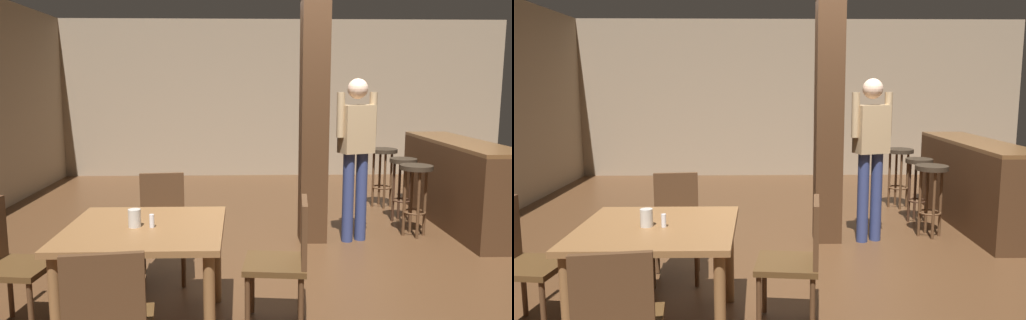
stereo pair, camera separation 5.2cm
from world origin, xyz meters
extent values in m
plane|color=#4C301C|center=(0.00, 0.00, 0.00)|extent=(10.80, 10.80, 0.00)
cube|color=gray|center=(0.00, 4.50, 1.40)|extent=(8.00, 0.10, 2.80)
cube|color=#422816|center=(-0.01, 0.57, 1.40)|extent=(0.28, 0.28, 2.80)
cube|color=brown|center=(-1.41, -1.39, 0.71)|extent=(1.03, 1.03, 0.04)
cylinder|color=brown|center=(-0.97, -0.94, 0.35)|extent=(0.07, 0.07, 0.69)
cylinder|color=brown|center=(-1.86, -0.94, 0.35)|extent=(0.07, 0.07, 0.69)
cylinder|color=brown|center=(-0.97, -1.83, 0.35)|extent=(0.07, 0.07, 0.69)
cylinder|color=brown|center=(-1.86, -1.83, 0.35)|extent=(0.07, 0.07, 0.69)
cube|color=#4C301C|center=(-1.41, -2.40, 0.68)|extent=(0.38, 0.09, 0.45)
cube|color=#4C3319|center=(-0.54, -1.35, 0.45)|extent=(0.46, 0.46, 0.04)
cube|color=#4C301C|center=(-0.35, -1.37, 0.68)|extent=(0.08, 0.38, 0.45)
cylinder|color=#4C301C|center=(-0.74, -1.51, 0.23)|extent=(0.04, 0.04, 0.43)
cylinder|color=#4C301C|center=(-0.70, -1.16, 0.23)|extent=(0.04, 0.04, 0.43)
cylinder|color=#4C301C|center=(-0.39, -1.55, 0.23)|extent=(0.04, 0.04, 0.43)
cylinder|color=#4C301C|center=(-0.35, -1.20, 0.23)|extent=(0.04, 0.04, 0.43)
cube|color=#4C3319|center=(-1.44, -0.52, 0.45)|extent=(0.46, 0.46, 0.04)
cube|color=#4C301C|center=(-1.46, -0.33, 0.68)|extent=(0.38, 0.07, 0.45)
cylinder|color=#4C301C|center=(-1.25, -0.68, 0.23)|extent=(0.04, 0.04, 0.43)
cylinder|color=#4C301C|center=(-1.60, -0.71, 0.23)|extent=(0.04, 0.04, 0.43)
cylinder|color=#4C301C|center=(-1.29, -0.33, 0.23)|extent=(0.04, 0.04, 0.43)
cylinder|color=#4C301C|center=(-1.63, -0.36, 0.23)|extent=(0.04, 0.04, 0.43)
cube|color=#4C3319|center=(-2.27, -1.37, 0.45)|extent=(0.47, 0.47, 0.04)
cylinder|color=#4C301C|center=(-2.07, -1.22, 0.23)|extent=(0.04, 0.04, 0.43)
cylinder|color=#4C301C|center=(-2.12, -1.57, 0.23)|extent=(0.04, 0.04, 0.43)
cylinder|color=#4C301C|center=(-2.42, -1.18, 0.23)|extent=(0.04, 0.04, 0.43)
cylinder|color=beige|center=(-1.47, -1.41, 0.79)|extent=(0.08, 0.08, 0.12)
cylinder|color=silver|center=(-1.36, -1.42, 0.78)|extent=(0.03, 0.03, 0.09)
cube|color=tan|center=(0.43, 0.54, 1.20)|extent=(0.39, 0.30, 0.50)
sphere|color=beige|center=(0.43, 0.54, 1.61)|extent=(0.27, 0.27, 0.21)
cylinder|color=navy|center=(0.51, 0.56, 0.47)|extent=(0.15, 0.15, 0.95)
cylinder|color=navy|center=(0.35, 0.51, 0.47)|extent=(0.15, 0.15, 0.95)
cylinder|color=tan|center=(0.61, 0.60, 1.35)|extent=(0.10, 0.10, 0.46)
cylinder|color=tan|center=(0.25, 0.48, 1.35)|extent=(0.10, 0.10, 0.46)
cube|color=brown|center=(1.82, 1.14, 0.98)|extent=(0.56, 2.34, 0.04)
cube|color=#422816|center=(1.72, 1.14, 0.48)|extent=(0.36, 2.34, 0.96)
cylinder|color=#2D2319|center=(1.13, 0.69, 0.77)|extent=(0.35, 0.35, 0.05)
torus|color=#4C301C|center=(1.13, 0.69, 0.27)|extent=(0.25, 0.25, 0.02)
cylinder|color=#4C301C|center=(1.13, 0.81, 0.37)|extent=(0.03, 0.03, 0.74)
cylinder|color=#4C301C|center=(1.13, 0.58, 0.37)|extent=(0.03, 0.03, 0.74)
cylinder|color=#4C301C|center=(1.25, 0.69, 0.37)|extent=(0.03, 0.03, 0.74)
cylinder|color=#4C301C|center=(1.02, 0.69, 0.37)|extent=(0.03, 0.03, 0.74)
cylinder|color=#2D2319|center=(1.18, 1.27, 0.75)|extent=(0.32, 0.32, 0.05)
torus|color=#382114|center=(1.18, 1.27, 0.26)|extent=(0.23, 0.23, 0.02)
cylinder|color=#382114|center=(1.18, 1.37, 0.36)|extent=(0.03, 0.03, 0.73)
cylinder|color=#382114|center=(1.18, 1.17, 0.36)|extent=(0.03, 0.03, 0.73)
cylinder|color=#382114|center=(1.28, 1.27, 0.36)|extent=(0.03, 0.03, 0.73)
cylinder|color=#382114|center=(1.08, 1.27, 0.36)|extent=(0.03, 0.03, 0.73)
cylinder|color=#2D2319|center=(1.15, 2.01, 0.77)|extent=(0.38, 0.38, 0.05)
torus|color=#4C301C|center=(1.15, 2.01, 0.27)|extent=(0.27, 0.27, 0.02)
cylinder|color=#4C301C|center=(1.15, 2.13, 0.37)|extent=(0.03, 0.03, 0.75)
cylinder|color=#4C301C|center=(1.15, 1.89, 0.37)|extent=(0.03, 0.03, 0.75)
cylinder|color=#4C301C|center=(1.27, 2.01, 0.37)|extent=(0.03, 0.03, 0.75)
cylinder|color=#4C301C|center=(1.02, 2.01, 0.37)|extent=(0.03, 0.03, 0.75)
camera|label=1|loc=(-0.78, -4.60, 1.66)|focal=35.00mm
camera|label=2|loc=(-0.73, -4.60, 1.66)|focal=35.00mm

